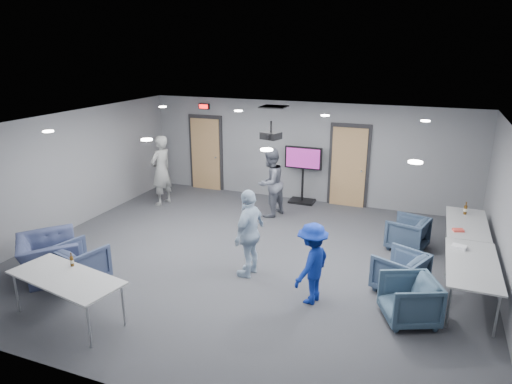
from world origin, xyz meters
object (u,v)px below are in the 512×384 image
(chair_right_b, at_px, (400,272))
(bottle_right, at_px, (465,210))
(chair_right_c, at_px, (409,300))
(table_right_a, at_px, (467,225))
(table_right_b, at_px, (472,265))
(person_b, at_px, (270,183))
(chair_front_b, at_px, (49,257))
(tv_stand, at_px, (303,171))
(person_d, at_px, (312,263))
(chair_right_a, at_px, (407,233))
(table_front_left, at_px, (66,279))
(person_c, at_px, (249,233))
(person_a, at_px, (161,170))
(bottle_front, at_px, (72,261))
(projector, at_px, (271,135))
(chair_front_a, at_px, (81,263))

(chair_right_b, height_order, bottle_right, bottle_right)
(chair_right_c, xyz_separation_m, table_right_a, (0.89, 2.81, 0.33))
(table_right_b, bearing_deg, person_b, 58.85)
(person_b, relative_size, chair_front_b, 1.49)
(tv_stand, bearing_deg, table_right_a, -27.50)
(person_d, distance_m, chair_front_b, 4.84)
(chair_right_a, relative_size, table_front_left, 0.38)
(table_right_a, xyz_separation_m, tv_stand, (-3.98, 2.07, 0.19))
(person_c, height_order, table_right_a, person_c)
(chair_right_c, bearing_deg, person_a, -141.17)
(person_a, relative_size, tv_stand, 1.21)
(bottle_front, distance_m, projector, 4.28)
(person_a, height_order, chair_front_b, person_a)
(person_a, relative_size, person_d, 1.35)
(bottle_right, xyz_separation_m, tv_stand, (-3.95, 1.56, 0.05))
(bottle_front, distance_m, tv_stand, 6.73)
(person_a, bearing_deg, chair_right_b, 79.52)
(chair_front_a, distance_m, bottle_front, 0.95)
(person_a, bearing_deg, projector, 77.35)
(person_c, height_order, chair_right_a, person_c)
(chair_front_b, height_order, tv_stand, tv_stand)
(table_right_a, height_order, bottle_right, bottle_right)
(person_d, xyz_separation_m, chair_right_c, (1.55, -0.00, -0.33))
(person_a, xyz_separation_m, person_b, (3.00, 0.22, -0.08))
(chair_right_b, distance_m, tv_stand, 4.94)
(person_d, xyz_separation_m, table_front_left, (-3.37, -1.87, -0.01))
(person_b, height_order, chair_front_b, person_b)
(chair_right_b, xyz_separation_m, table_right_a, (1.10, 1.91, 0.33))
(person_b, xyz_separation_m, table_right_b, (4.46, -2.69, -0.17))
(table_right_b, bearing_deg, tv_stand, 45.06)
(person_d, height_order, table_right_b, person_d)
(table_right_a, bearing_deg, chair_front_b, 117.22)
(chair_front_b, bearing_deg, person_d, -126.78)
(person_b, xyz_separation_m, person_d, (2.01, -3.60, -0.16))
(table_right_a, bearing_deg, chair_right_c, 162.44)
(person_a, bearing_deg, person_b, 105.11)
(projector, bearing_deg, chair_front_b, -124.76)
(person_c, bearing_deg, bottle_right, 132.96)
(chair_front_b, bearing_deg, projector, -99.01)
(person_b, height_order, chair_right_a, person_b)
(table_front_left, bearing_deg, chair_right_c, 31.24)
(bottle_front, bearing_deg, bottle_right, 39.30)
(person_d, bearing_deg, person_c, -97.07)
(table_front_left, bearing_deg, chair_front_b, 154.89)
(table_right_b, relative_size, table_front_left, 0.97)
(person_a, xyz_separation_m, chair_right_c, (6.57, -3.38, -0.58))
(person_c, height_order, chair_right_c, person_c)
(chair_right_c, relative_size, chair_front_a, 0.99)
(chair_right_b, xyz_separation_m, projector, (-2.71, 0.90, 2.05))
(person_d, height_order, chair_right_c, person_d)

